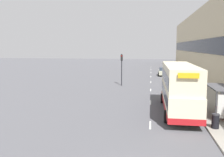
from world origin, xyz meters
name	(u,v)px	position (x,y,z in m)	size (l,w,h in m)	color
pavement	(186,78)	(6.50, 38.50, 0.07)	(5.00, 93.00, 0.14)	gray
terrace_facade	(210,42)	(10.49, 38.50, 6.64)	(3.10, 93.00, 13.29)	#C6B793
lane_mark_1	(150,125)	(0.00, 8.91, 0.01)	(0.12, 2.00, 0.01)	silver
lane_mark_2	(151,102)	(0.00, 16.67, 0.01)	(0.12, 2.00, 0.01)	silver
lane_mark_3	(151,90)	(0.00, 24.43, 0.01)	(0.12, 2.00, 0.01)	silver
lane_mark_4	(151,82)	(0.00, 32.20, 0.01)	(0.12, 2.00, 0.01)	silver
lane_mark_5	(151,77)	(0.00, 39.96, 0.01)	(0.12, 2.00, 0.01)	silver
lane_mark_6	(151,73)	(0.00, 47.72, 0.01)	(0.12, 2.00, 0.01)	silver
lane_mark_7	(151,70)	(0.00, 55.48, 0.01)	(0.12, 2.00, 0.01)	silver
lane_mark_8	(151,67)	(0.00, 63.24, 0.01)	(0.12, 2.00, 0.01)	silver
bus_shelter	(222,96)	(5.77, 11.54, 1.88)	(1.60, 4.20, 2.48)	#4C4C51
double_decker_bus_near	(179,87)	(2.47, 13.04, 2.28)	(2.85, 10.82, 4.30)	beige
car_0	(163,72)	(2.44, 41.78, 0.86)	(1.95, 4.11, 1.74)	#B7B799
litter_bin	(215,121)	(4.55, 8.46, 0.67)	(0.55, 0.55, 1.05)	black
traffic_light_far_kerb	(122,64)	(-4.40, 27.72, 3.23)	(0.30, 0.32, 4.80)	black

